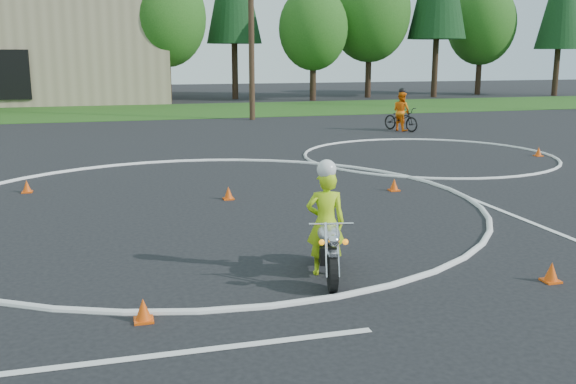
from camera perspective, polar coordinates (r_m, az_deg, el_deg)
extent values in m
plane|color=black|center=(11.31, -5.27, -4.61)|extent=(120.00, 120.00, 0.00)
cube|color=#1E4714|center=(37.86, -12.63, 6.99)|extent=(120.00, 10.00, 0.02)
torus|color=silver|center=(14.18, -7.43, -1.17)|extent=(12.12, 12.12, 0.12)
torus|color=silver|center=(21.37, 12.31, 3.17)|extent=(8.10, 8.10, 0.10)
cube|color=silver|center=(7.51, -23.21, -14.55)|extent=(8.00, 0.12, 0.01)
cylinder|color=black|center=(9.03, 3.97, -7.19)|extent=(0.22, 0.55, 0.54)
cylinder|color=black|center=(10.22, 3.10, -4.84)|extent=(0.22, 0.55, 0.54)
cube|color=black|center=(9.64, 3.49, -5.35)|extent=(0.35, 0.54, 0.27)
ellipsoid|color=silver|center=(9.37, 3.64, -3.68)|extent=(0.44, 0.63, 0.25)
cube|color=black|center=(9.81, 3.33, -3.17)|extent=(0.34, 0.58, 0.09)
cylinder|color=white|center=(8.99, 3.43, -5.15)|extent=(0.11, 0.32, 0.73)
cylinder|color=silver|center=(9.01, 4.46, -5.13)|extent=(0.11, 0.32, 0.73)
cube|color=white|center=(8.92, 4.01, -5.48)|extent=(0.17, 0.22, 0.05)
cylinder|color=silver|center=(9.05, 3.86, -2.83)|extent=(0.62, 0.17, 0.03)
sphere|color=silver|center=(8.79, 4.09, -4.33)|extent=(0.16, 0.16, 0.16)
sphere|color=orange|center=(8.80, 3.02, -4.49)|extent=(0.08, 0.08, 0.08)
sphere|color=orange|center=(8.84, 5.12, -4.44)|extent=(0.08, 0.08, 0.08)
cylinder|color=#BCBDC2|center=(10.02, 4.07, -5.20)|extent=(0.22, 0.72, 0.07)
imported|color=#ACD816|center=(9.56, 3.36, -2.76)|extent=(0.65, 0.50, 1.60)
sphere|color=silver|center=(9.34, 3.45, 2.03)|extent=(0.29, 0.29, 0.29)
imported|color=black|center=(28.17, 10.02, 6.40)|extent=(1.31, 2.02, 1.00)
imported|color=orange|center=(28.14, 10.05, 7.08)|extent=(0.88, 0.99, 1.67)
sphere|color=black|center=(28.08, 10.11, 8.82)|extent=(0.29, 0.29, 0.29)
cone|color=#E24B0B|center=(14.69, -5.32, -0.08)|extent=(0.22, 0.22, 0.30)
cube|color=#E24B0B|center=(14.72, -5.31, -0.59)|extent=(0.24, 0.24, 0.03)
cone|color=#E24B0B|center=(22.37, 21.38, 3.37)|extent=(0.22, 0.22, 0.30)
cube|color=#E24B0B|center=(22.39, 21.35, 3.03)|extent=(0.24, 0.24, 0.03)
cone|color=#E24B0B|center=(10.16, 22.37, -6.59)|extent=(0.22, 0.22, 0.30)
cube|color=#E24B0B|center=(10.20, 22.31, -7.31)|extent=(0.24, 0.24, 0.03)
cone|color=#E24B0B|center=(15.76, 9.41, 0.65)|extent=(0.22, 0.22, 0.30)
cube|color=#E24B0B|center=(15.78, 9.39, 0.17)|extent=(0.24, 0.24, 0.03)
cone|color=#E24B0B|center=(8.29, -12.74, -10.19)|extent=(0.22, 0.22, 0.30)
cube|color=#E24B0B|center=(8.34, -12.70, -11.05)|extent=(0.24, 0.24, 0.03)
cone|color=#E24B0B|center=(16.58, -22.20, 0.47)|extent=(0.22, 0.22, 0.30)
cube|color=#E24B0B|center=(16.60, -22.16, 0.01)|extent=(0.24, 0.24, 0.03)
cube|color=black|center=(43.03, -23.95, 9.50)|extent=(3.00, 0.16, 3.00)
cylinder|color=#382619|center=(44.87, -10.62, 9.91)|extent=(0.44, 0.44, 3.24)
ellipsoid|color=#1E5116|center=(44.90, -10.83, 14.96)|extent=(5.40, 5.40, 6.48)
cylinder|color=#382619|center=(47.52, -4.74, 10.63)|extent=(0.44, 0.44, 3.96)
cylinder|color=#382619|center=(45.86, 2.23, 9.93)|extent=(0.44, 0.44, 2.88)
ellipsoid|color=#1E5116|center=(45.85, 2.27, 14.33)|extent=(4.80, 4.80, 5.76)
cylinder|color=#382619|center=(49.44, 7.14, 10.43)|extent=(0.44, 0.44, 3.60)
ellipsoid|color=#1E5116|center=(49.50, 7.28, 15.52)|extent=(6.00, 6.00, 7.20)
cylinder|color=#382619|center=(50.66, 12.92, 10.66)|extent=(0.44, 0.44, 4.32)
cylinder|color=#382619|center=(54.90, 16.57, 10.00)|extent=(0.44, 0.44, 3.24)
ellipsoid|color=#1E5116|center=(54.93, 16.83, 14.13)|extent=(5.40, 5.40, 6.48)
cylinder|color=#382619|center=(55.28, 22.71, 9.77)|extent=(0.44, 0.44, 3.60)
cylinder|color=#382619|center=(45.71, -15.79, 9.48)|extent=(0.44, 0.44, 2.88)
ellipsoid|color=#1E5116|center=(45.70, -16.06, 13.88)|extent=(4.80, 4.80, 5.76)
cylinder|color=#473321|center=(32.45, -3.30, 15.26)|extent=(0.28, 0.28, 10.00)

